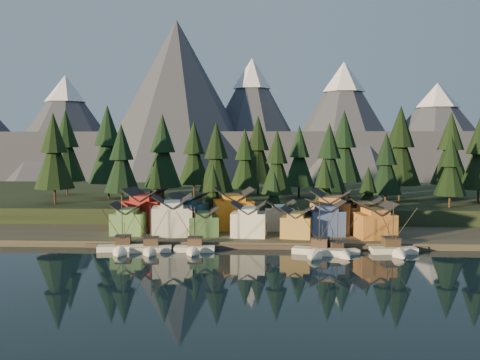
{
  "coord_description": "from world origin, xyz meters",
  "views": [
    {
      "loc": [
        2.54,
        -108.4,
        25.26
      ],
      "look_at": [
        -3.98,
        30.0,
        15.08
      ],
      "focal_mm": 40.0,
      "sensor_mm": 36.0,
      "label": 1
    }
  ],
  "objects_px": {
    "boat_4": "(317,245)",
    "house_front_1": "(172,214)",
    "boat_0": "(121,242)",
    "house_front_0": "(128,218)",
    "boat_5": "(340,247)",
    "house_back_0": "(146,208)",
    "boat_1": "(150,243)",
    "boat_2": "(194,243)",
    "house_back_1": "(189,211)",
    "boat_6": "(395,244)"
  },
  "relations": [
    {
      "from": "boat_0",
      "to": "boat_2",
      "type": "distance_m",
      "value": 16.59
    },
    {
      "from": "house_front_1",
      "to": "boat_6",
      "type": "bearing_deg",
      "value": -23.23
    },
    {
      "from": "boat_6",
      "to": "house_back_0",
      "type": "distance_m",
      "value": 65.48
    },
    {
      "from": "boat_0",
      "to": "house_front_1",
      "type": "distance_m",
      "value": 17.45
    },
    {
      "from": "boat_0",
      "to": "house_back_0",
      "type": "distance_m",
      "value": 23.67
    },
    {
      "from": "boat_6",
      "to": "house_front_0",
      "type": "relative_size",
      "value": 1.56
    },
    {
      "from": "boat_5",
      "to": "house_back_1",
      "type": "bearing_deg",
      "value": 133.38
    },
    {
      "from": "boat_5",
      "to": "house_back_1",
      "type": "xyz_separation_m",
      "value": [
        -37.0,
        23.61,
        4.77
      ]
    },
    {
      "from": "boat_5",
      "to": "house_back_0",
      "type": "height_order",
      "value": "house_back_0"
    },
    {
      "from": "boat_2",
      "to": "boat_4",
      "type": "bearing_deg",
      "value": -5.93
    },
    {
      "from": "boat_4",
      "to": "house_front_1",
      "type": "relative_size",
      "value": 1.14
    },
    {
      "from": "boat_4",
      "to": "boat_6",
      "type": "height_order",
      "value": "boat_4"
    },
    {
      "from": "boat_4",
      "to": "boat_6",
      "type": "xyz_separation_m",
      "value": [
        17.49,
        2.01,
        0.06
      ]
    },
    {
      "from": "boat_0",
      "to": "boat_2",
      "type": "bearing_deg",
      "value": -6.76
    },
    {
      "from": "house_back_1",
      "to": "boat_5",
      "type": "bearing_deg",
      "value": -19.43
    },
    {
      "from": "boat_5",
      "to": "boat_6",
      "type": "relative_size",
      "value": 0.82
    },
    {
      "from": "boat_5",
      "to": "boat_6",
      "type": "height_order",
      "value": "boat_6"
    },
    {
      "from": "boat_2",
      "to": "boat_5",
      "type": "relative_size",
      "value": 1.1
    },
    {
      "from": "house_front_0",
      "to": "house_front_1",
      "type": "xyz_separation_m",
      "value": [
        11.42,
        -0.71,
        1.18
      ]
    },
    {
      "from": "boat_1",
      "to": "house_back_0",
      "type": "height_order",
      "value": "house_back_0"
    },
    {
      "from": "house_front_1",
      "to": "boat_1",
      "type": "bearing_deg",
      "value": -108.58
    },
    {
      "from": "boat_4",
      "to": "house_back_0",
      "type": "bearing_deg",
      "value": 167.02
    },
    {
      "from": "boat_0",
      "to": "boat_2",
      "type": "relative_size",
      "value": 1.1
    },
    {
      "from": "boat_0",
      "to": "house_front_0",
      "type": "relative_size",
      "value": 1.55
    },
    {
      "from": "boat_4",
      "to": "house_front_1",
      "type": "xyz_separation_m",
      "value": [
        -34.98,
        15.58,
        4.53
      ]
    },
    {
      "from": "boat_5",
      "to": "house_front_1",
      "type": "xyz_separation_m",
      "value": [
        -40.01,
        15.43,
        5.02
      ]
    },
    {
      "from": "boat_0",
      "to": "boat_5",
      "type": "bearing_deg",
      "value": -9.68
    },
    {
      "from": "house_back_0",
      "to": "house_back_1",
      "type": "distance_m",
      "value": 11.83
    },
    {
      "from": "boat_2",
      "to": "house_back_0",
      "type": "bearing_deg",
      "value": 123.31
    },
    {
      "from": "house_front_0",
      "to": "boat_0",
      "type": "bearing_deg",
      "value": -81.15
    },
    {
      "from": "boat_0",
      "to": "boat_4",
      "type": "distance_m",
      "value": 44.29
    },
    {
      "from": "boat_5",
      "to": "boat_6",
      "type": "bearing_deg",
      "value": -5.56
    },
    {
      "from": "boat_5",
      "to": "house_back_0",
      "type": "distance_m",
      "value": 54.86
    },
    {
      "from": "boat_1",
      "to": "house_front_0",
      "type": "bearing_deg",
      "value": 111.36
    },
    {
      "from": "boat_1",
      "to": "boat_2",
      "type": "height_order",
      "value": "boat_1"
    },
    {
      "from": "house_back_1",
      "to": "house_front_0",
      "type": "bearing_deg",
      "value": -139.53
    },
    {
      "from": "boat_2",
      "to": "boat_6",
      "type": "xyz_separation_m",
      "value": [
        45.16,
        0.08,
        0.21
      ]
    },
    {
      "from": "boat_4",
      "to": "house_back_1",
      "type": "xyz_separation_m",
      "value": [
        -31.98,
        23.75,
        4.28
      ]
    },
    {
      "from": "boat_0",
      "to": "boat_5",
      "type": "relative_size",
      "value": 1.2
    },
    {
      "from": "boat_0",
      "to": "house_front_1",
      "type": "relative_size",
      "value": 1.11
    },
    {
      "from": "house_back_1",
      "to": "boat_6",
      "type": "bearing_deg",
      "value": -10.62
    },
    {
      "from": "boat_5",
      "to": "house_back_1",
      "type": "height_order",
      "value": "house_back_1"
    },
    {
      "from": "house_front_0",
      "to": "house_front_1",
      "type": "height_order",
      "value": "house_front_1"
    },
    {
      "from": "house_front_0",
      "to": "house_back_0",
      "type": "height_order",
      "value": "house_back_0"
    },
    {
      "from": "boat_1",
      "to": "boat_5",
      "type": "xyz_separation_m",
      "value": [
        42.53,
        -0.94,
        -0.39
      ]
    },
    {
      "from": "boat_1",
      "to": "house_front_1",
      "type": "height_order",
      "value": "house_front_1"
    },
    {
      "from": "boat_2",
      "to": "house_front_0",
      "type": "height_order",
      "value": "boat_2"
    },
    {
      "from": "boat_0",
      "to": "boat_1",
      "type": "xyz_separation_m",
      "value": [
        6.76,
        -0.48,
        0.07
      ]
    },
    {
      "from": "house_back_0",
      "to": "boat_6",
      "type": "bearing_deg",
      "value": -9.91
    },
    {
      "from": "boat_5",
      "to": "house_front_0",
      "type": "bearing_deg",
      "value": 148.49
    }
  ]
}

